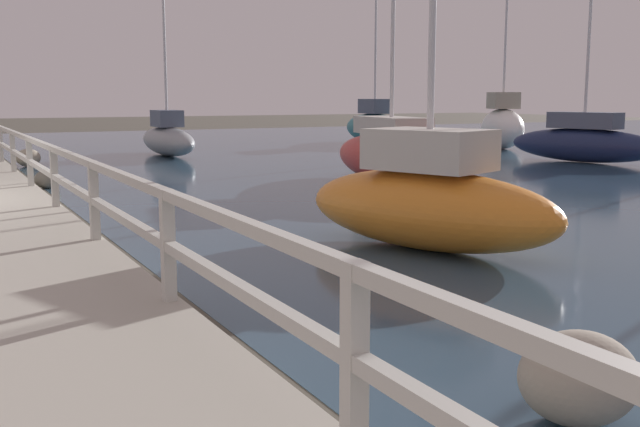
% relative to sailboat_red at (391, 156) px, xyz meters
% --- Properties ---
extents(railing, '(0.10, 32.50, 0.90)m').
position_rel_sailboat_red_xyz_m(railing, '(-7.34, -0.67, 0.29)').
color(railing, beige).
rests_on(railing, dock_walkway).
extents(boulder_water_edge, '(0.54, 0.48, 0.40)m').
position_rel_sailboat_red_xyz_m(boulder_water_edge, '(-6.76, 3.06, -0.45)').
color(boulder_water_edge, '#666056').
rests_on(boulder_water_edge, ground).
extents(boulder_far_strip, '(0.75, 0.68, 0.56)m').
position_rel_sailboat_red_xyz_m(boulder_far_strip, '(-5.62, -10.70, -0.37)').
color(boulder_far_strip, gray).
rests_on(boulder_far_strip, ground).
extents(boulder_downstream, '(0.67, 0.60, 0.50)m').
position_rel_sailboat_red_xyz_m(boulder_downstream, '(-6.50, 8.62, -0.40)').
color(boulder_downstream, gray).
rests_on(boulder_downstream, ground).
extents(sailboat_red, '(2.26, 5.98, 6.88)m').
position_rel_sailboat_red_xyz_m(sailboat_red, '(0.00, 0.00, 0.00)').
color(sailboat_red, red).
rests_on(sailboat_red, water_surface).
extents(sailboat_gray, '(1.25, 5.01, 7.07)m').
position_rel_sailboat_red_xyz_m(sailboat_gray, '(-1.88, 10.69, -0.07)').
color(sailboat_gray, gray).
rests_on(sailboat_gray, water_surface).
extents(sailboat_white, '(2.45, 3.32, 6.02)m').
position_rel_sailboat_red_xyz_m(sailboat_white, '(10.24, 8.08, 0.22)').
color(sailboat_white, white).
rests_on(sailboat_white, water_surface).
extents(sailboat_orange, '(2.62, 3.95, 6.78)m').
position_rel_sailboat_red_xyz_m(sailboat_orange, '(-3.35, -6.02, -0.02)').
color(sailboat_orange, orange).
rests_on(sailboat_orange, water_surface).
extents(sailboat_navy, '(2.13, 4.98, 6.02)m').
position_rel_sailboat_red_xyz_m(sailboat_navy, '(8.39, 2.39, -0.03)').
color(sailboat_navy, '#192347').
rests_on(sailboat_navy, water_surface).
extents(sailboat_teal, '(1.85, 5.41, 6.51)m').
position_rel_sailboat_red_xyz_m(sailboat_teal, '(7.55, 12.84, 0.08)').
color(sailboat_teal, '#1E707A').
rests_on(sailboat_teal, water_surface).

